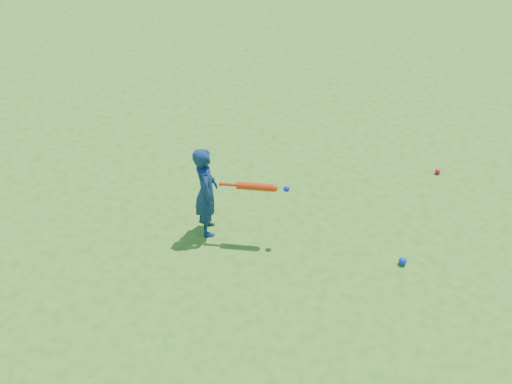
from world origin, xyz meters
The scene contains 5 objects.
ground centered at (0.00, 0.00, 0.00)m, with size 80.00×80.00×0.00m, color #346C19.
child centered at (-0.06, -0.53, 0.49)m, with size 0.36×0.23×0.98m, color #10264E.
ground_ball_red centered at (2.39, 0.96, 0.03)m, with size 0.07×0.07×0.07m, color red.
ground_ball_blue centered at (1.91, -0.74, 0.04)m, with size 0.08×0.08×0.08m, color #0B27C7.
bat_swing centered at (0.48, -0.56, 0.63)m, with size 0.68×0.09×0.08m.
Camera 1 is at (1.20, -5.01, 3.75)m, focal length 40.00 mm.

